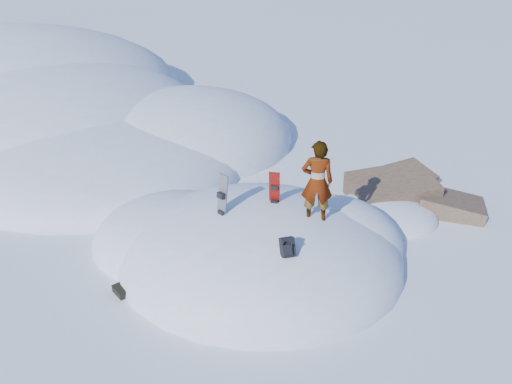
# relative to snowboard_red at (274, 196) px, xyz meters

# --- Properties ---
(ground) EXTENTS (120.00, 120.00, 0.00)m
(ground) POSITION_rel_snowboard_red_xyz_m (-0.32, -0.34, -1.64)
(ground) COLOR white
(ground) RESTS_ON ground
(snow_mound) EXTENTS (8.00, 6.00, 3.00)m
(snow_mound) POSITION_rel_snowboard_red_xyz_m (-0.49, -0.10, -1.64)
(snow_mound) COLOR white
(snow_mound) RESTS_ON ground
(snow_ridge) EXTENTS (21.50, 18.50, 6.40)m
(snow_ridge) POSITION_rel_snowboard_red_xyz_m (-10.76, 9.51, -1.64)
(snow_ridge) COLOR white
(snow_ridge) RESTS_ON ground
(rock_outcrop) EXTENTS (4.68, 4.41, 1.68)m
(rock_outcrop) POSITION_rel_snowboard_red_xyz_m (3.40, 2.67, -1.62)
(rock_outcrop) COLOR brown
(rock_outcrop) RESTS_ON ground
(snowboard_red) EXTENTS (0.27, 0.24, 1.36)m
(snowboard_red) POSITION_rel_snowboard_red_xyz_m (0.00, 0.00, 0.00)
(snowboard_red) COLOR red
(snowboard_red) RESTS_ON snow_mound
(snowboard_dark) EXTENTS (0.37, 0.36, 1.54)m
(snowboard_dark) POSITION_rel_snowboard_red_xyz_m (-1.17, -0.57, -0.01)
(snowboard_dark) COLOR black
(snowboard_dark) RESTS_ON snow_mound
(backpack) EXTENTS (0.39, 0.45, 0.48)m
(backpack) POSITION_rel_snowboard_red_xyz_m (0.40, -1.82, -0.20)
(backpack) COLOR black
(backpack) RESTS_ON snow_mound
(gear_pile) EXTENTS (0.83, 0.73, 0.22)m
(gear_pile) POSITION_rel_snowboard_red_xyz_m (-3.09, -1.79, -1.53)
(gear_pile) COLOR black
(gear_pile) RESTS_ON ground
(person) EXTENTS (0.74, 0.50, 1.95)m
(person) POSITION_rel_snowboard_red_xyz_m (0.97, -0.44, 0.65)
(person) COLOR slate
(person) RESTS_ON snow_mound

